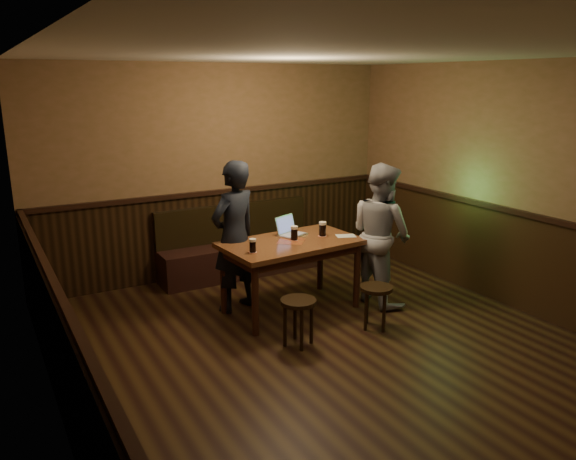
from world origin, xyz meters
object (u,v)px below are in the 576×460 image
(pub_table, at_px, (291,250))
(stool_left, at_px, (298,309))
(pint_right, at_px, (323,229))
(bench, at_px, (239,252))
(pint_left, at_px, (253,246))
(stool_right, at_px, (376,295))
(person_suit, at_px, (234,237))
(person_grey, at_px, (381,234))
(laptop, at_px, (289,230))
(pint_mid, at_px, (294,233))

(pub_table, xyz_separation_m, stool_left, (-0.39, -0.81, -0.33))
(pub_table, height_order, pint_right, pint_right)
(bench, distance_m, pint_left, 1.80)
(stool_left, height_order, stool_right, stool_left)
(person_suit, distance_m, person_grey, 1.71)
(person_grey, bearing_deg, pub_table, 72.89)
(stool_left, xyz_separation_m, person_suit, (-0.15, 1.17, 0.48))
(stool_left, xyz_separation_m, laptop, (0.50, 1.05, 0.50))
(stool_right, height_order, laptop, laptop)
(stool_left, height_order, laptop, laptop)
(stool_right, bearing_deg, pint_mid, 118.83)
(bench, bearing_deg, stool_right, -76.90)
(bench, bearing_deg, stool_left, -99.78)
(bench, distance_m, pub_table, 1.49)
(bench, height_order, pint_right, pint_right)
(pub_table, distance_m, laptop, 0.31)
(pub_table, xyz_separation_m, pint_right, (0.42, 0.00, 0.20))
(pub_table, bearing_deg, pint_right, -4.01)
(person_suit, bearing_deg, bench, -135.88)
(stool_right, xyz_separation_m, pint_mid, (-0.49, 0.89, 0.53))
(pub_table, distance_m, stool_left, 0.96)
(laptop, bearing_deg, stool_left, -137.11)
(stool_left, bearing_deg, person_grey, 20.19)
(bench, height_order, person_grey, person_grey)
(person_suit, bearing_deg, stool_right, 111.87)
(stool_left, relative_size, pint_mid, 2.91)
(pub_table, distance_m, pint_left, 0.62)
(pint_mid, xyz_separation_m, person_grey, (1.00, -0.30, -0.07))
(person_suit, bearing_deg, laptop, 150.48)
(stool_right, bearing_deg, stool_left, 176.36)
(laptop, height_order, person_suit, person_suit)
(bench, distance_m, pint_right, 1.61)
(pint_left, distance_m, person_grey, 1.62)
(stool_right, distance_m, person_suit, 1.70)
(pub_table, bearing_deg, pint_mid, 12.39)
(bench, xyz_separation_m, pub_table, (-0.00, -1.43, 0.41))
(laptop, distance_m, person_grey, 1.07)
(pint_left, bearing_deg, stool_left, -74.38)
(person_grey, bearing_deg, bench, 29.55)
(stool_left, relative_size, person_grey, 0.29)
(stool_left, xyz_separation_m, pint_mid, (0.44, 0.83, 0.52))
(stool_left, bearing_deg, pint_mid, 62.28)
(pint_mid, xyz_separation_m, person_suit, (-0.59, 0.34, -0.04))
(pint_mid, height_order, pint_right, pint_right)
(pint_left, relative_size, person_grey, 0.09)
(person_suit, bearing_deg, pint_left, 67.64)
(bench, relative_size, person_grey, 1.32)
(stool_right, bearing_deg, bench, 103.10)
(laptop, relative_size, person_suit, 0.22)
(pub_table, xyz_separation_m, pint_mid, (0.05, 0.01, 0.19))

